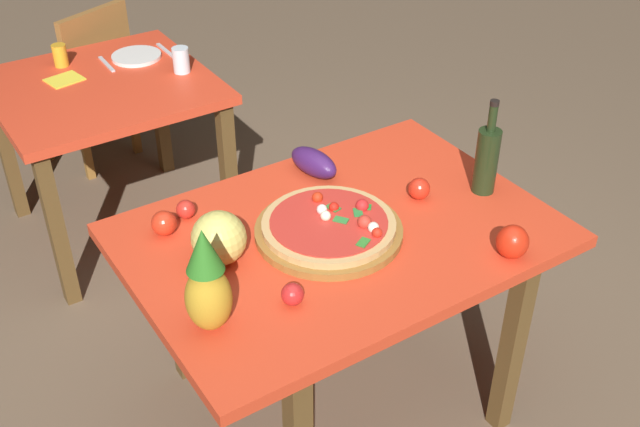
% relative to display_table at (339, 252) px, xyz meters
% --- Properties ---
extents(ground_plane, '(10.00, 10.00, 0.00)m').
position_rel_display_table_xyz_m(ground_plane, '(0.00, 0.00, -0.66)').
color(ground_plane, brown).
extents(display_table, '(1.29, 0.91, 0.74)m').
position_rel_display_table_xyz_m(display_table, '(0.00, 0.00, 0.00)').
color(display_table, brown).
rests_on(display_table, ground_plane).
extents(background_table, '(0.88, 0.86, 0.74)m').
position_rel_display_table_xyz_m(background_table, '(-0.25, 1.42, -0.03)').
color(background_table, brown).
rests_on(background_table, ground_plane).
extents(dining_chair, '(0.52, 0.52, 0.85)m').
position_rel_display_table_xyz_m(dining_chair, '(-0.12, 2.08, -0.17)').
color(dining_chair, olive).
rests_on(dining_chair, ground_plane).
extents(pizza_board, '(0.45, 0.45, 0.02)m').
position_rel_display_table_xyz_m(pizza_board, '(-0.04, -0.00, 0.10)').
color(pizza_board, olive).
rests_on(pizza_board, display_table).
extents(pizza, '(0.41, 0.41, 0.06)m').
position_rel_display_table_xyz_m(pizza, '(-0.03, -0.00, 0.13)').
color(pizza, tan).
rests_on(pizza, pizza_board).
extents(wine_bottle, '(0.08, 0.08, 0.33)m').
position_rel_display_table_xyz_m(wine_bottle, '(0.53, -0.07, 0.21)').
color(wine_bottle, black).
rests_on(wine_bottle, display_table).
extents(pineapple_left, '(0.12, 0.12, 0.31)m').
position_rel_display_table_xyz_m(pineapple_left, '(-0.52, -0.17, 0.23)').
color(pineapple_left, gold).
rests_on(pineapple_left, display_table).
extents(melon, '(0.16, 0.16, 0.16)m').
position_rel_display_table_xyz_m(melon, '(-0.38, 0.07, 0.17)').
color(melon, '#D9CF64').
rests_on(melon, display_table).
extents(bell_pepper, '(0.10, 0.10, 0.10)m').
position_rel_display_table_xyz_m(bell_pepper, '(0.35, -0.38, 0.13)').
color(bell_pepper, red).
rests_on(bell_pepper, display_table).
extents(eggplant, '(0.13, 0.21, 0.09)m').
position_rel_display_table_xyz_m(eggplant, '(0.11, 0.32, 0.13)').
color(eggplant, '#3E1C58').
rests_on(eggplant, display_table).
extents(tomato_beside_pepper, '(0.06, 0.06, 0.06)m').
position_rel_display_table_xyz_m(tomato_beside_pepper, '(-0.30, -0.21, 0.12)').
color(tomato_beside_pepper, red).
rests_on(tomato_beside_pepper, display_table).
extents(tomato_near_board, '(0.06, 0.06, 0.06)m').
position_rel_display_table_xyz_m(tomato_near_board, '(-0.37, 0.32, 0.12)').
color(tomato_near_board, red).
rests_on(tomato_near_board, display_table).
extents(tomato_at_corner, '(0.07, 0.07, 0.07)m').
position_rel_display_table_xyz_m(tomato_at_corner, '(0.32, 0.01, 0.12)').
color(tomato_at_corner, red).
rests_on(tomato_at_corner, display_table).
extents(tomato_by_bottle, '(0.08, 0.08, 0.08)m').
position_rel_display_table_xyz_m(tomato_by_bottle, '(-0.46, 0.28, 0.12)').
color(tomato_by_bottle, red).
rests_on(tomato_by_bottle, display_table).
extents(drinking_glass_juice, '(0.06, 0.06, 0.10)m').
position_rel_display_table_xyz_m(drinking_glass_juice, '(-0.33, 1.68, 0.13)').
color(drinking_glass_juice, gold).
rests_on(drinking_glass_juice, background_table).
extents(drinking_glass_water, '(0.07, 0.07, 0.11)m').
position_rel_display_table_xyz_m(drinking_glass_water, '(0.09, 1.34, 0.14)').
color(drinking_glass_water, silver).
rests_on(drinking_glass_water, background_table).
extents(dinner_plate, '(0.22, 0.22, 0.02)m').
position_rel_display_table_xyz_m(dinner_plate, '(-0.02, 1.58, 0.09)').
color(dinner_plate, white).
rests_on(dinner_plate, background_table).
extents(fork_utensil, '(0.02, 0.18, 0.01)m').
position_rel_display_table_xyz_m(fork_utensil, '(-0.16, 1.58, 0.09)').
color(fork_utensil, silver).
rests_on(fork_utensil, background_table).
extents(knife_utensil, '(0.02, 0.18, 0.01)m').
position_rel_display_table_xyz_m(knife_utensil, '(0.12, 1.58, 0.09)').
color(knife_utensil, silver).
rests_on(knife_utensil, background_table).
extents(napkin_folded, '(0.16, 0.14, 0.01)m').
position_rel_display_table_xyz_m(napkin_folded, '(-0.37, 1.53, 0.09)').
color(napkin_folded, yellow).
rests_on(napkin_folded, background_table).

